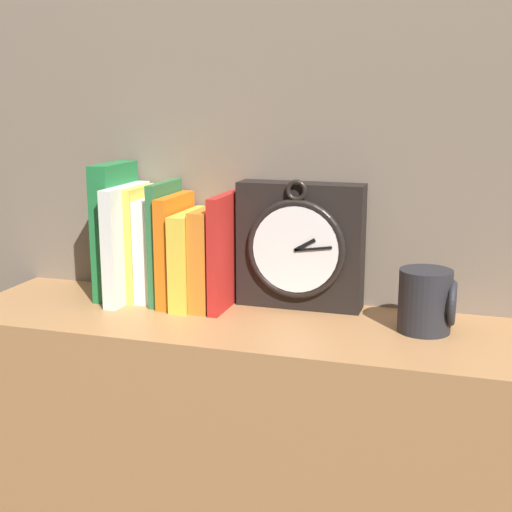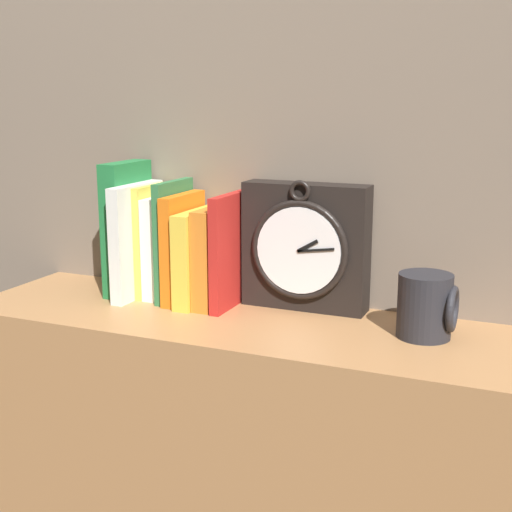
% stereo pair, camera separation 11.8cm
% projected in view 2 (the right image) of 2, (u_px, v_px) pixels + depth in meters
% --- Properties ---
extents(wall_back, '(6.00, 0.05, 2.60)m').
position_uv_depth(wall_back, '(294.00, 89.00, 1.28)').
color(wall_back, '#756656').
rests_on(wall_back, ground_plane).
extents(clock, '(0.22, 0.07, 0.23)m').
position_uv_depth(clock, '(305.00, 247.00, 1.26)').
color(clock, black).
rests_on(clock, bookshelf).
extents(book_slot0_green, '(0.04, 0.13, 0.25)m').
position_uv_depth(book_slot0_green, '(127.00, 228.00, 1.36)').
color(book_slot0_green, '#1F6F37').
rests_on(book_slot0_green, bookshelf).
extents(book_slot1_white, '(0.02, 0.16, 0.21)m').
position_uv_depth(book_slot1_white, '(137.00, 241.00, 1.34)').
color(book_slot1_white, silver).
rests_on(book_slot1_white, bookshelf).
extents(book_slot2_yellow, '(0.01, 0.11, 0.21)m').
position_uv_depth(book_slot2_yellow, '(152.00, 240.00, 1.35)').
color(book_slot2_yellow, '#E1C546').
rests_on(book_slot2_yellow, bookshelf).
extents(book_slot3_white, '(0.03, 0.11, 0.19)m').
position_uv_depth(book_slot3_white, '(164.00, 247.00, 1.35)').
color(book_slot3_white, white).
rests_on(book_slot3_white, bookshelf).
extents(book_slot4_green, '(0.02, 0.13, 0.22)m').
position_uv_depth(book_slot4_green, '(174.00, 240.00, 1.33)').
color(book_slot4_green, '#2E6D3D').
rests_on(book_slot4_green, bookshelf).
extents(book_slot5_orange, '(0.02, 0.14, 0.20)m').
position_uv_depth(book_slot5_orange, '(183.00, 248.00, 1.32)').
color(book_slot5_orange, orange).
rests_on(book_slot5_orange, bookshelf).
extents(book_slot6_yellow, '(0.03, 0.15, 0.17)m').
position_uv_depth(book_slot6_yellow, '(198.00, 257.00, 1.30)').
color(book_slot6_yellow, gold).
rests_on(book_slot6_yellow, bookshelf).
extents(book_slot7_orange, '(0.03, 0.14, 0.18)m').
position_uv_depth(book_slot7_orange, '(216.00, 256.00, 1.29)').
color(book_slot7_orange, orange).
rests_on(book_slot7_orange, bookshelf).
extents(book_slot8_red, '(0.02, 0.14, 0.21)m').
position_uv_depth(book_slot8_red, '(231.00, 251.00, 1.27)').
color(book_slot8_red, red).
rests_on(book_slot8_red, bookshelf).
extents(mug, '(0.09, 0.09, 0.10)m').
position_uv_depth(mug, '(427.00, 306.00, 1.12)').
color(mug, '#232328').
rests_on(mug, bookshelf).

